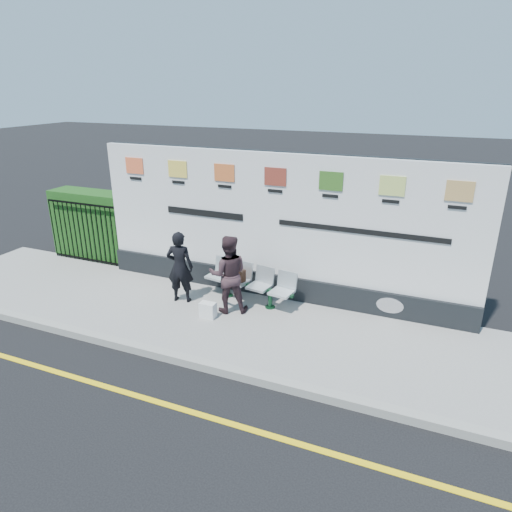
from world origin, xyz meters
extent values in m
plane|color=black|center=(0.00, 0.00, 0.00)|extent=(80.00, 80.00, 0.00)
cube|color=gray|center=(0.00, 2.50, 0.06)|extent=(14.00, 3.00, 0.12)
cube|color=gray|center=(0.00, 1.00, 0.07)|extent=(14.00, 0.18, 0.14)
cube|color=yellow|center=(0.00, 0.00, 0.00)|extent=(14.00, 0.10, 0.01)
cube|color=black|center=(0.50, 3.85, 0.37)|extent=(8.00, 0.30, 0.50)
cube|color=silver|center=(0.50, 3.85, 1.87)|extent=(8.00, 0.14, 2.50)
cube|color=#1A4815|center=(-4.58, 4.30, 0.97)|extent=(2.35, 0.70, 1.70)
imported|color=black|center=(-1.19, 2.83, 0.87)|extent=(0.61, 0.47, 1.50)
imported|color=#342227|center=(-0.08, 2.80, 0.90)|extent=(0.94, 0.86, 1.57)
cube|color=#33190E|center=(-0.13, 3.35, 0.67)|extent=(0.34, 0.22, 0.25)
cube|color=silver|center=(-0.33, 2.38, 0.27)|extent=(0.31, 0.18, 0.31)
camera|label=1|loc=(3.53, -4.50, 4.36)|focal=32.00mm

